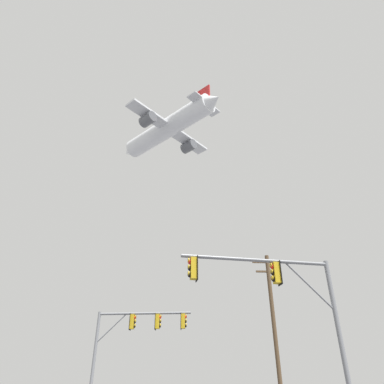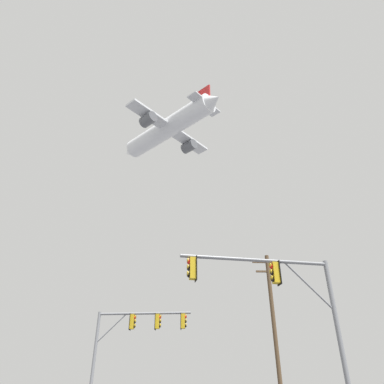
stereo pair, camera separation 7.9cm
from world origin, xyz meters
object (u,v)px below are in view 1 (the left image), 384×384
(airplane, at_px, (168,129))
(signal_pole_near, at_px, (281,292))
(utility_pole, at_px, (273,319))
(signal_pole_far, at_px, (135,331))

(airplane, bearing_deg, signal_pole_near, -77.67)
(utility_pole, height_order, airplane, airplane)
(signal_pole_near, xyz_separation_m, utility_pole, (2.31, 9.92, 0.45))
(utility_pole, bearing_deg, signal_pole_near, -103.09)
(signal_pole_near, relative_size, signal_pole_far, 1.08)
(signal_pole_far, relative_size, airplane, 0.38)
(utility_pole, bearing_deg, signal_pole_far, -179.22)
(signal_pole_near, relative_size, utility_pole, 0.70)
(signal_pole_far, height_order, airplane, airplane)
(signal_pole_far, distance_m, utility_pole, 9.33)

